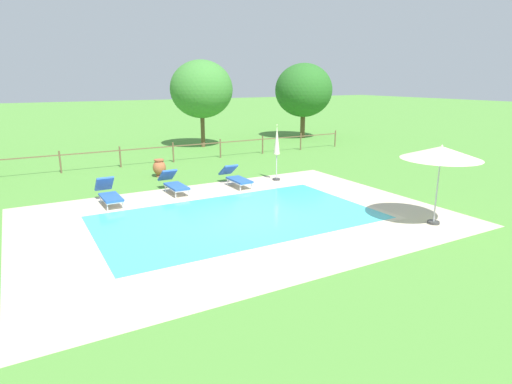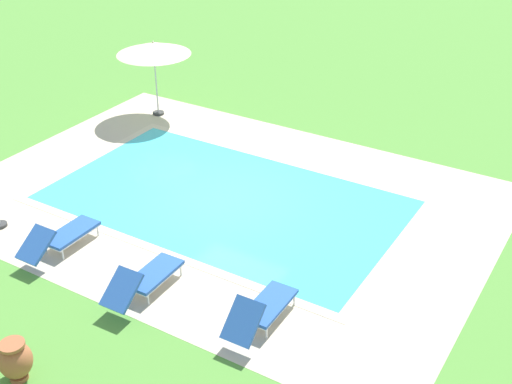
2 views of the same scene
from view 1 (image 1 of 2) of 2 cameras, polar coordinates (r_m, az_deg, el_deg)
The scene contains 13 objects.
ground_plane at distance 13.60m, azimuth -2.41°, elevation -3.42°, with size 160.00×160.00×0.00m, color #518E38.
pool_deck_paving at distance 13.59m, azimuth -2.41°, elevation -3.40°, with size 13.06×9.43×0.01m, color beige.
swimming_pool_water at distance 13.59m, azimuth -2.41°, elevation -3.40°, with size 8.69×5.05×0.01m, color #42CCD6.
pool_coping_rim at distance 13.59m, azimuth -2.41°, elevation -3.38°, with size 9.17×5.53×0.01m.
sun_lounger_north_near_steps at distance 17.51m, azimuth -2.69°, elevation 1.99°, with size 0.62×2.02×0.82m.
sun_lounger_north_mid at distance 16.76m, azimuth -10.93°, elevation 1.16°, with size 0.65×2.02×0.84m.
sun_lounger_north_far at distance 15.80m, azimuth -19.06°, elevation -0.19°, with size 0.64×1.96×0.90m.
patio_umbrella_open_foreground at distance 13.59m, azimuth 23.53°, elevation 4.80°, with size 2.30×2.30×2.42m.
patio_umbrella_closed_row_west at distance 18.30m, azimuth 2.80°, elevation 6.44°, with size 0.32×0.32×2.41m.
terracotta_urn_near_fence at distance 19.63m, azimuth -12.80°, elevation 3.22°, with size 0.58×0.58×0.79m.
perimeter_fence at distance 22.93m, azimuth -11.03°, elevation 5.60°, with size 21.98×0.08×1.05m.
tree_far_west at distance 32.20m, azimuth 6.38°, elevation 13.36°, with size 4.16×4.16×5.40m.
tree_centre at distance 27.75m, azimuth -7.30°, elevation 13.47°, with size 3.93×3.93×5.45m.
Camera 1 is at (-5.88, -11.49, 4.26)m, focal length 29.91 mm.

